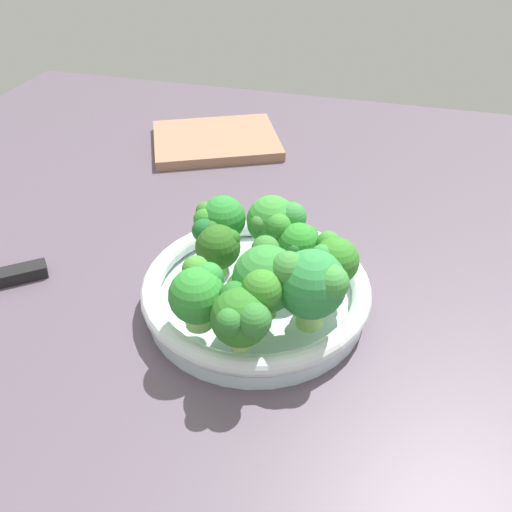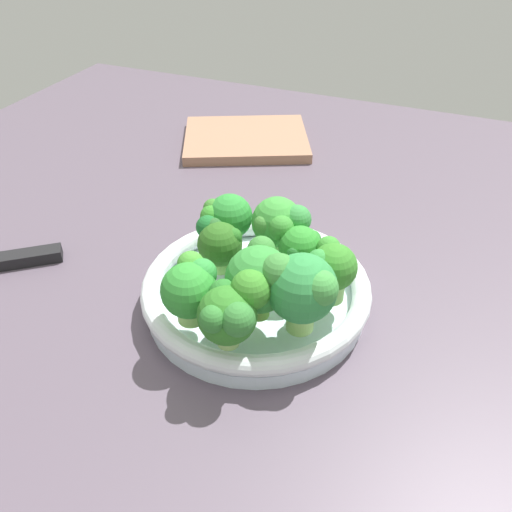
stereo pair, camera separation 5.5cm
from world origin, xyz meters
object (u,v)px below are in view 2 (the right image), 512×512
(broccoli_floret_7, at_px, (279,224))
(broccoli_floret_2, at_px, (332,266))
(broccoli_floret_3, at_px, (300,249))
(broccoli_floret_4, at_px, (258,280))
(cutting_board, at_px, (246,139))
(broccoli_floret_8, at_px, (190,287))
(bowl, at_px, (256,292))
(broccoli_floret_5, at_px, (227,315))
(broccoli_floret_0, at_px, (227,217))
(broccoli_floret_6, at_px, (301,288))
(broccoli_floret_1, at_px, (220,241))

(broccoli_floret_7, bearing_deg, broccoli_floret_2, -30.69)
(broccoli_floret_3, relative_size, broccoli_floret_4, 0.75)
(broccoli_floret_4, relative_size, cutting_board, 0.39)
(broccoli_floret_4, height_order, broccoli_floret_8, broccoli_floret_4)
(broccoli_floret_2, height_order, broccoli_floret_3, broccoli_floret_2)
(bowl, bearing_deg, broccoli_floret_8, -114.17)
(broccoli_floret_2, distance_m, cutting_board, 0.46)
(broccoli_floret_4, height_order, cutting_board, broccoli_floret_4)
(broccoli_floret_4, bearing_deg, broccoli_floret_2, 45.12)
(broccoli_floret_5, relative_size, broccoli_floret_8, 0.98)
(bowl, distance_m, broccoli_floret_0, 0.09)
(broccoli_floret_5, distance_m, cutting_board, 0.51)
(broccoli_floret_0, distance_m, broccoli_floret_5, 0.16)
(cutting_board, bearing_deg, broccoli_floret_6, -60.85)
(broccoli_floret_2, xyz_separation_m, broccoli_floret_5, (-0.07, -0.10, -0.00))
(broccoli_floret_3, xyz_separation_m, broccoli_floret_6, (0.02, -0.07, 0.01))
(broccoli_floret_7, bearing_deg, broccoli_floret_1, -141.69)
(broccoli_floret_3, bearing_deg, broccoli_floret_1, -169.27)
(broccoli_floret_0, height_order, broccoli_floret_6, broccoli_floret_6)
(broccoli_floret_1, xyz_separation_m, broccoli_floret_4, (0.07, -0.06, 0.01))
(bowl, xyz_separation_m, broccoli_floret_3, (0.04, 0.02, 0.06))
(broccoli_floret_3, relative_size, cutting_board, 0.29)
(broccoli_floret_1, relative_size, broccoli_floret_4, 0.71)
(broccoli_floret_1, relative_size, broccoli_floret_2, 0.90)
(broccoli_floret_4, xyz_separation_m, broccoli_floret_8, (-0.06, -0.02, -0.01))
(bowl, distance_m, broccoli_floret_1, 0.07)
(broccoli_floret_2, xyz_separation_m, cutting_board, (-0.25, 0.37, -0.07))
(broccoli_floret_3, bearing_deg, bowl, -152.82)
(broccoli_floret_1, distance_m, broccoli_floret_2, 0.12)
(broccoli_floret_4, bearing_deg, cutting_board, 114.73)
(broccoli_floret_7, relative_size, cutting_board, 0.35)
(cutting_board, bearing_deg, broccoli_floret_7, -61.21)
(broccoli_floret_0, distance_m, broccoli_floret_4, 0.12)
(broccoli_floret_3, height_order, broccoli_floret_6, broccoli_floret_6)
(broccoli_floret_6, distance_m, broccoli_floret_8, 0.10)
(broccoli_floret_6, xyz_separation_m, cutting_board, (-0.24, 0.43, -0.08))
(bowl, relative_size, broccoli_floret_3, 4.06)
(broccoli_floret_5, height_order, cutting_board, broccoli_floret_5)
(broccoli_floret_0, bearing_deg, broccoli_floret_7, 1.72)
(broccoli_floret_5, bearing_deg, broccoli_floret_3, 76.83)
(broccoli_floret_6, distance_m, broccoli_floret_7, 0.11)
(broccoli_floret_5, xyz_separation_m, broccoli_floret_6, (0.05, 0.04, 0.01))
(broccoli_floret_0, bearing_deg, cutting_board, 109.95)
(broccoli_floret_5, height_order, broccoli_floret_7, broccoli_floret_7)
(broccoli_floret_0, distance_m, broccoli_floret_7, 0.06)
(broccoli_floret_8, bearing_deg, broccoli_floret_3, 52.44)
(broccoli_floret_8, bearing_deg, cutting_board, 107.10)
(broccoli_floret_1, relative_size, broccoli_floret_6, 0.71)
(broccoli_floret_6, bearing_deg, cutting_board, 119.15)
(broccoli_floret_4, bearing_deg, broccoli_floret_3, 76.84)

